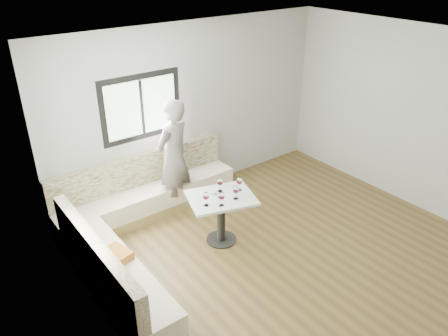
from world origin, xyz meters
The scene contains 10 objects.
room centered at (-0.08, 0.08, 1.41)m, with size 5.01×5.01×2.81m.
banquette centered at (-1.59, 1.63, 0.33)m, with size 2.90×2.80×0.95m.
table centered at (-0.57, 0.98, 0.54)m, with size 1.05×0.92×0.72m.
person centered at (-0.65, 2.08, 0.92)m, with size 0.67×0.44×1.83m, color slate.
olive_ramekin centered at (-0.62, 1.12, 0.75)m, with size 0.10×0.10×0.04m.
wine_glass_a centered at (-0.87, 0.92, 0.86)m, with size 0.09×0.09×0.20m.
wine_glass_b centered at (-0.70, 0.80, 0.86)m, with size 0.09×0.09×0.20m.
wine_glass_c centered at (-0.45, 0.82, 0.86)m, with size 0.09×0.09×0.20m.
wine_glass_d centered at (-0.49, 1.11, 0.86)m, with size 0.09×0.09×0.20m.
wine_glass_e centered at (-0.26, 0.97, 0.86)m, with size 0.09×0.09×0.20m.
Camera 1 is at (-3.62, -3.10, 3.79)m, focal length 35.00 mm.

